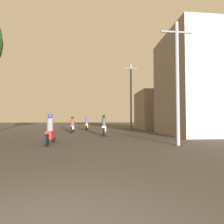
{
  "coord_description": "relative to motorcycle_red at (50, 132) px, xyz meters",
  "views": [
    {
      "loc": [
        0.64,
        -1.45,
        1.3
      ],
      "look_at": [
        2.37,
        16.47,
        1.99
      ],
      "focal_mm": 28.0,
      "sensor_mm": 36.0,
      "label": 1
    }
  ],
  "objects": [
    {
      "name": "motorcycle_red",
      "position": [
        0.0,
        0.0,
        0.0
      ],
      "size": [
        0.6,
        1.9,
        1.55
      ],
      "rotation": [
        0.0,
        0.0,
        0.1
      ],
      "color": "black",
      "rests_on": "ground_plane"
    },
    {
      "name": "building_right_near",
      "position": [
        10.45,
        4.32,
        3.48
      ],
      "size": [
        4.96,
        6.02,
        8.2
      ],
      "color": "gray",
      "rests_on": "ground_plane"
    },
    {
      "name": "motorcycle_white",
      "position": [
        2.94,
        4.44,
        0.02
      ],
      "size": [
        0.6,
        2.14,
        1.6
      ],
      "rotation": [
        0.0,
        0.0,
        0.08
      ],
      "color": "black",
      "rests_on": "ground_plane"
    },
    {
      "name": "motorcycle_orange",
      "position": [
        1.29,
        11.55,
        0.02
      ],
      "size": [
        0.6,
        2.02,
        1.57
      ],
      "rotation": [
        0.0,
        0.0,
        0.13
      ],
      "color": "black",
      "rests_on": "ground_plane"
    },
    {
      "name": "utility_pole_near",
      "position": [
        6.31,
        -0.95,
        2.61
      ],
      "size": [
        1.6,
        0.2,
        6.14
      ],
      "color": "slate",
      "rests_on": "ground_plane"
    },
    {
      "name": "building_right_far",
      "position": [
        10.2,
        12.34,
        1.74
      ],
      "size": [
        4.94,
        5.12,
        4.73
      ],
      "color": "gray",
      "rests_on": "ground_plane"
    },
    {
      "name": "motorcycle_silver",
      "position": [
        0.16,
        7.46,
        -0.02
      ],
      "size": [
        0.6,
        2.13,
        1.51
      ],
      "rotation": [
        0.0,
        0.0,
        0.15
      ],
      "color": "black",
      "rests_on": "ground_plane"
    },
    {
      "name": "utility_pole_far",
      "position": [
        6.74,
        12.31,
        3.65
      ],
      "size": [
        1.6,
        0.2,
        8.2
      ],
      "color": "slate",
      "rests_on": "ground_plane"
    }
  ]
}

